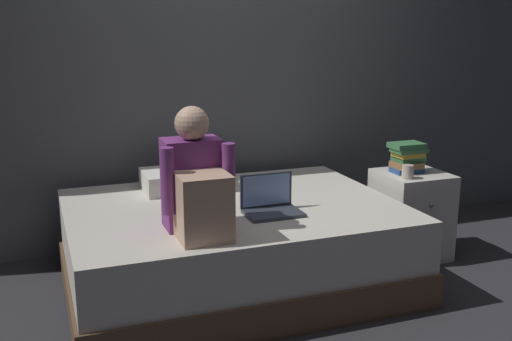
{
  "coord_description": "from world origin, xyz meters",
  "views": [
    {
      "loc": [
        -1.29,
        -3.03,
        1.57
      ],
      "look_at": [
        -0.12,
        0.1,
        0.76
      ],
      "focal_mm": 42.35,
      "sensor_mm": 36.0,
      "label": 1
    }
  ],
  "objects_px": {
    "bed": "(233,245)",
    "person_sitting": "(196,185)",
    "pillow": "(186,179)",
    "book_stack": "(408,157)",
    "mug": "(408,172)",
    "laptop": "(270,204)",
    "nightstand": "(411,214)"
  },
  "relations": [
    {
      "from": "bed",
      "to": "person_sitting",
      "type": "relative_size",
      "value": 3.05
    },
    {
      "from": "pillow",
      "to": "book_stack",
      "type": "bearing_deg",
      "value": -15.66
    },
    {
      "from": "bed",
      "to": "mug",
      "type": "bearing_deg",
      "value": -4.8
    },
    {
      "from": "person_sitting",
      "to": "mug",
      "type": "xyz_separation_m",
      "value": [
        1.5,
        0.3,
        -0.12
      ]
    },
    {
      "from": "person_sitting",
      "to": "book_stack",
      "type": "bearing_deg",
      "value": 15.64
    },
    {
      "from": "pillow",
      "to": "mug",
      "type": "bearing_deg",
      "value": -22.14
    },
    {
      "from": "bed",
      "to": "pillow",
      "type": "xyz_separation_m",
      "value": [
        -0.18,
        0.45,
        0.32
      ]
    },
    {
      "from": "laptop",
      "to": "mug",
      "type": "height_order",
      "value": "laptop"
    },
    {
      "from": "nightstand",
      "to": "laptop",
      "type": "relative_size",
      "value": 1.85
    },
    {
      "from": "person_sitting",
      "to": "nightstand",
      "type": "bearing_deg",
      "value": 14.5
    },
    {
      "from": "person_sitting",
      "to": "book_stack",
      "type": "xyz_separation_m",
      "value": [
        1.59,
        0.45,
        -0.06
      ]
    },
    {
      "from": "person_sitting",
      "to": "pillow",
      "type": "height_order",
      "value": "person_sitting"
    },
    {
      "from": "bed",
      "to": "person_sitting",
      "type": "height_order",
      "value": "person_sitting"
    },
    {
      "from": "laptop",
      "to": "mug",
      "type": "xyz_separation_m",
      "value": [
        1.02,
        0.14,
        0.07
      ]
    },
    {
      "from": "bed",
      "to": "person_sitting",
      "type": "bearing_deg",
      "value": -129.5
    },
    {
      "from": "nightstand",
      "to": "book_stack",
      "type": "height_order",
      "value": "book_stack"
    },
    {
      "from": "pillow",
      "to": "book_stack",
      "type": "relative_size",
      "value": 2.4
    },
    {
      "from": "laptop",
      "to": "pillow",
      "type": "relative_size",
      "value": 0.57
    },
    {
      "from": "nightstand",
      "to": "book_stack",
      "type": "bearing_deg",
      "value": 146.59
    },
    {
      "from": "mug",
      "to": "laptop",
      "type": "bearing_deg",
      "value": -172.31
    },
    {
      "from": "book_stack",
      "to": "laptop",
      "type": "bearing_deg",
      "value": -165.78
    },
    {
      "from": "pillow",
      "to": "bed",
      "type": "bearing_deg",
      "value": -68.47
    },
    {
      "from": "bed",
      "to": "person_sitting",
      "type": "distance_m",
      "value": 0.73
    },
    {
      "from": "person_sitting",
      "to": "laptop",
      "type": "height_order",
      "value": "person_sitting"
    },
    {
      "from": "bed",
      "to": "pillow",
      "type": "height_order",
      "value": "pillow"
    },
    {
      "from": "nightstand",
      "to": "pillow",
      "type": "bearing_deg",
      "value": 163.83
    },
    {
      "from": "mug",
      "to": "bed",
      "type": "bearing_deg",
      "value": 175.2
    },
    {
      "from": "laptop",
      "to": "person_sitting",
      "type": "bearing_deg",
      "value": -161.16
    },
    {
      "from": "bed",
      "to": "book_stack",
      "type": "xyz_separation_m",
      "value": [
        1.26,
        0.05,
        0.45
      ]
    },
    {
      "from": "pillow",
      "to": "mug",
      "type": "distance_m",
      "value": 1.46
    },
    {
      "from": "laptop",
      "to": "mug",
      "type": "relative_size",
      "value": 3.56
    },
    {
      "from": "book_stack",
      "to": "mug",
      "type": "xyz_separation_m",
      "value": [
        -0.09,
        -0.14,
        -0.06
      ]
    }
  ]
}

